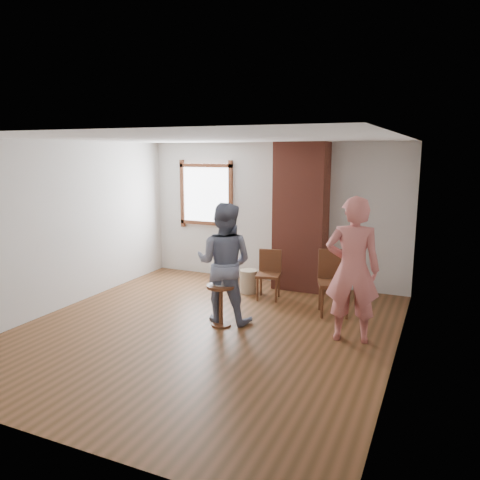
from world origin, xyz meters
name	(u,v)px	position (x,y,z in m)	size (l,w,h in m)	color
ground	(205,330)	(0.00, 0.00, 0.00)	(5.50, 5.50, 0.00)	brown
room_shell	(219,196)	(-0.06, 0.61, 1.81)	(5.04, 5.52, 2.62)	silver
brick_chimney	(301,217)	(0.60, 2.50, 1.30)	(0.90, 0.50, 2.60)	brown
stoneware_crock	(249,281)	(-0.13, 1.88, 0.20)	(0.31, 0.31, 0.40)	tan
dark_pot	(234,281)	(-0.55, 2.18, 0.09)	(0.17, 0.17, 0.17)	black
dining_chair_left	(269,271)	(0.30, 1.74, 0.46)	(0.45, 0.45, 0.82)	brown
dining_chair_right	(333,278)	(1.45, 1.44, 0.54)	(0.58, 0.58, 0.97)	brown
side_table	(221,298)	(0.13, 0.26, 0.40)	(0.40, 0.40, 0.60)	brown
cake_plate	(221,285)	(0.13, 0.26, 0.60)	(0.18, 0.18, 0.01)	white
cake_slice	(221,282)	(0.14, 0.26, 0.64)	(0.08, 0.07, 0.06)	white
man	(224,263)	(0.09, 0.45, 0.87)	(0.84, 0.66, 1.74)	#151B3C
person_pink	(352,270)	(1.90, 0.49, 0.95)	(0.69, 0.46, 1.90)	#CA6B65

